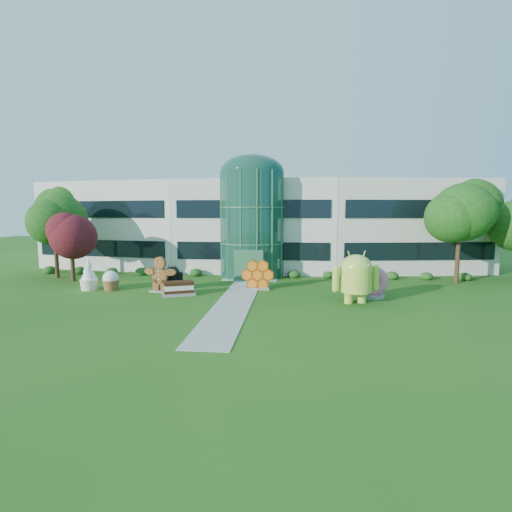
# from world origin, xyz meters

# --- Properties ---
(ground) EXTENTS (140.00, 140.00, 0.00)m
(ground) POSITION_xyz_m (0.00, 0.00, 0.00)
(ground) COLOR #215114
(ground) RESTS_ON ground
(building) EXTENTS (46.00, 15.00, 9.30)m
(building) POSITION_xyz_m (0.00, 18.00, 4.65)
(building) COLOR beige
(building) RESTS_ON ground
(atrium) EXTENTS (6.00, 6.00, 9.80)m
(atrium) POSITION_xyz_m (0.00, 12.00, 4.90)
(atrium) COLOR #194738
(atrium) RESTS_ON ground
(walkway) EXTENTS (2.40, 20.00, 0.04)m
(walkway) POSITION_xyz_m (0.00, 2.00, 0.02)
(walkway) COLOR #9E9E93
(walkway) RESTS_ON ground
(tree_red) EXTENTS (4.00, 4.00, 6.00)m
(tree_red) POSITION_xyz_m (-15.50, 7.50, 3.00)
(tree_red) COLOR #3F0C14
(tree_red) RESTS_ON ground
(trees_backdrop) EXTENTS (52.00, 8.00, 8.40)m
(trees_backdrop) POSITION_xyz_m (0.00, 13.00, 4.20)
(trees_backdrop) COLOR #134210
(trees_backdrop) RESTS_ON ground
(android_green) EXTENTS (3.85, 3.03, 3.85)m
(android_green) POSITION_xyz_m (8.07, 1.71, 1.92)
(android_green) COLOR #B9D644
(android_green) RESTS_ON ground
(android_black) EXTENTS (2.08, 1.58, 2.14)m
(android_black) POSITION_xyz_m (-5.62, 4.98, 1.07)
(android_black) COLOR black
(android_black) RESTS_ON ground
(donut) EXTENTS (2.21, 1.08, 2.29)m
(donut) POSITION_xyz_m (9.56, 3.58, 1.14)
(donut) COLOR #EF5B94
(donut) RESTS_ON ground
(gingerbread) EXTENTS (3.12, 1.69, 2.73)m
(gingerbread) POSITION_xyz_m (-6.23, 3.97, 1.36)
(gingerbread) COLOR brown
(gingerbread) RESTS_ON ground
(ice_cream_sandwich) EXTENTS (2.59, 1.96, 1.03)m
(ice_cream_sandwich) POSITION_xyz_m (-4.42, 2.83, 0.52)
(ice_cream_sandwich) COLOR black
(ice_cream_sandwich) RESTS_ON ground
(honeycomb) EXTENTS (2.76, 1.13, 2.12)m
(honeycomb) POSITION_xyz_m (1.13, 5.54, 1.06)
(honeycomb) COLOR orange
(honeycomb) RESTS_ON ground
(froyo) EXTENTS (1.50, 1.50, 2.51)m
(froyo) POSITION_xyz_m (-12.03, 4.03, 1.25)
(froyo) COLOR white
(froyo) RESTS_ON ground
(cupcake) EXTENTS (1.70, 1.70, 1.55)m
(cupcake) POSITION_xyz_m (-10.25, 4.04, 0.78)
(cupcake) COLOR white
(cupcake) RESTS_ON ground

